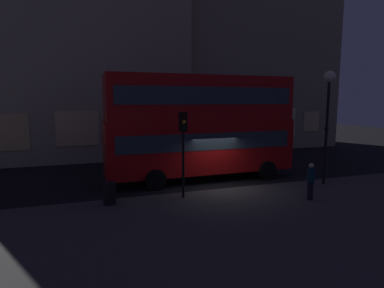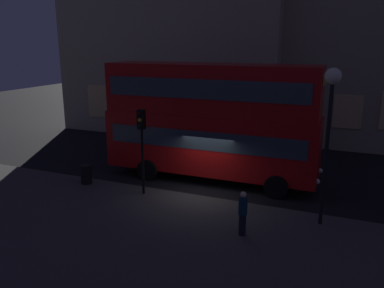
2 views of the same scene
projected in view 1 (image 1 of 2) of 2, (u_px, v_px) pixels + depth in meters
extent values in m
plane|color=black|center=(220.00, 189.00, 16.26)|extent=(80.00, 80.00, 0.00)
cube|color=#423F3D|center=(281.00, 226.00, 11.27)|extent=(44.00, 9.81, 0.12)
cube|color=tan|center=(75.00, 37.00, 25.89)|extent=(16.86, 9.83, 19.20)
cube|color=#E5C67F|center=(5.00, 133.00, 20.81)|extent=(2.88, 0.06, 2.44)
cube|color=#F2D18C|center=(78.00, 128.00, 22.21)|extent=(2.88, 0.06, 2.43)
cube|color=#F9E09E|center=(142.00, 129.00, 23.65)|extent=(2.88, 0.06, 2.44)
cube|color=tan|center=(242.00, 50.00, 31.14)|extent=(16.89, 7.85, 18.86)
cube|color=#F2D18C|center=(205.00, 126.00, 26.68)|extent=(1.73, 0.06, 2.23)
cube|color=#E5C67F|center=(234.00, 123.00, 27.50)|extent=(1.73, 0.06, 2.12)
cube|color=#F2D18C|center=(261.00, 120.00, 28.33)|extent=(1.73, 0.06, 2.35)
cube|color=#F9E09E|center=(287.00, 122.00, 29.23)|extent=(1.73, 0.06, 2.59)
cube|color=#F2D18C|center=(311.00, 122.00, 30.08)|extent=(1.73, 0.06, 1.84)
cube|color=#B20F0F|center=(201.00, 145.00, 17.80)|extent=(10.54, 2.58, 2.88)
cube|color=#B20F0F|center=(201.00, 98.00, 17.44)|extent=(10.33, 2.53, 2.39)
cube|color=#2D3842|center=(201.00, 139.00, 17.75)|extent=(9.70, 2.63, 0.90)
cube|color=#2D3842|center=(201.00, 96.00, 17.42)|extent=(9.70, 2.63, 0.90)
cube|color=#F2D84C|center=(282.00, 87.00, 19.06)|extent=(0.10, 1.46, 0.44)
sphere|color=white|center=(273.00, 157.00, 20.42)|extent=(0.24, 0.24, 0.24)
sphere|color=white|center=(288.00, 161.00, 18.94)|extent=(0.24, 0.24, 0.24)
cylinder|color=black|center=(246.00, 162.00, 20.36)|extent=(1.07, 0.25, 1.07)
cylinder|color=black|center=(268.00, 171.00, 17.99)|extent=(1.07, 0.25, 1.07)
cylinder|color=black|center=(146.00, 170.00, 18.23)|extent=(1.07, 0.25, 1.07)
cylinder|color=black|center=(156.00, 180.00, 15.86)|extent=(1.07, 0.25, 1.07)
cylinder|color=black|center=(183.00, 165.00, 14.20)|extent=(0.12, 0.12, 3.01)
cube|color=black|center=(183.00, 122.00, 13.94)|extent=(0.34, 0.28, 0.85)
sphere|color=black|center=(184.00, 116.00, 13.76)|extent=(0.17, 0.17, 0.17)
sphere|color=orange|center=(184.00, 122.00, 13.80)|extent=(0.17, 0.17, 0.17)
sphere|color=black|center=(184.00, 128.00, 13.84)|extent=(0.17, 0.17, 0.17)
cylinder|color=black|center=(326.00, 134.00, 16.38)|extent=(0.14, 0.14, 5.28)
torus|color=black|center=(327.00, 129.00, 16.34)|extent=(0.28, 0.28, 0.06)
sphere|color=#F9EFC6|center=(330.00, 77.00, 15.98)|extent=(0.59, 0.59, 0.59)
cylinder|color=black|center=(310.00, 191.00, 14.00)|extent=(0.26, 0.26, 0.81)
cylinder|color=#0F2D3D|center=(311.00, 175.00, 13.90)|extent=(0.32, 0.32, 0.62)
sphere|color=beige|center=(311.00, 166.00, 13.84)|extent=(0.22, 0.22, 0.22)
cylinder|color=black|center=(110.00, 193.00, 13.41)|extent=(0.53, 0.53, 0.93)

